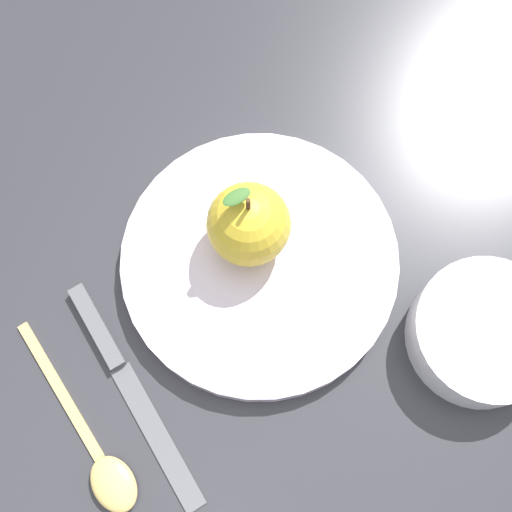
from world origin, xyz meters
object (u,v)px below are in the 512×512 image
dinner_plate (256,259)px  side_bowl (485,332)px  knife (122,373)px  spoon (100,461)px  apple (249,224)px

dinner_plate → side_bowl: size_ratio=2.00×
side_bowl → knife: (0.25, 0.17, -0.02)m
side_bowl → spoon: bearing=45.8°
knife → side_bowl: bearing=-146.4°
side_bowl → spoon: side_bowl is taller
apple → knife: (0.04, 0.15, -0.05)m
side_bowl → spoon: 0.33m
dinner_plate → knife: 0.15m
dinner_plate → knife: dinner_plate is taller
spoon → dinner_plate: bearing=-98.7°
side_bowl → apple: bearing=4.6°
apple → knife: 0.17m
dinner_plate → apple: 0.05m
dinner_plate → knife: (0.05, 0.14, -0.01)m
dinner_plate → spoon: (0.03, 0.21, -0.01)m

